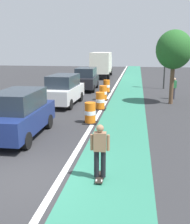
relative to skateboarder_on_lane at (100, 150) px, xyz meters
The scene contains 15 objects.
ground_plane 2.29m from the skateboarder_on_lane, behind, with size 100.00×100.00×0.00m, color #2D2D30.
bike_lane_strip 11.73m from the skateboarder_on_lane, 88.43° to the left, with size 2.50×80.00×0.01m, color #2D755B.
lane_divider_stripe 11.79m from the skateboarder_on_lane, 95.76° to the left, with size 0.20×80.00×0.01m, color silver.
skateboarder_on_lane is the anchor object (origin of this frame).
parked_suv_nearest 5.27m from the skateboarder_on_lane, 139.24° to the left, with size 1.97×4.63×2.04m.
parked_suv_second 11.20m from the skateboarder_on_lane, 110.52° to the left, with size 2.04×4.66×2.04m.
parked_suv_third 17.70m from the skateboarder_on_lane, 101.83° to the left, with size 2.02×4.65×2.04m.
traffic_barrel_front 6.25m from the skateboarder_on_lane, 102.34° to the left, with size 0.73×0.73×1.09m.
traffic_barrel_mid 9.51m from the skateboarder_on_lane, 97.62° to the left, with size 0.73×0.73×1.09m.
traffic_barrel_back 12.60m from the skateboarder_on_lane, 96.66° to the left, with size 0.73×0.73×1.09m.
traffic_barrel_far 16.28m from the skateboarder_on_lane, 95.69° to the left, with size 0.73×0.73×1.09m.
delivery_truck_down_block 28.73m from the skateboarder_on_lane, 97.24° to the left, with size 2.56×7.67×3.23m.
traffic_light_corner 19.61m from the skateboarder_on_lane, 79.54° to the left, with size 0.41×0.32×5.10m.
pedestrian_crossing 14.28m from the skateboarder_on_lane, 74.63° to the left, with size 0.34×0.20×1.61m.
street_tree_sidewalk 12.70m from the skateboarder_on_lane, 74.20° to the left, with size 2.40×2.40×5.00m.
Camera 1 is at (3.08, -7.13, 3.83)m, focal length 43.93 mm.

